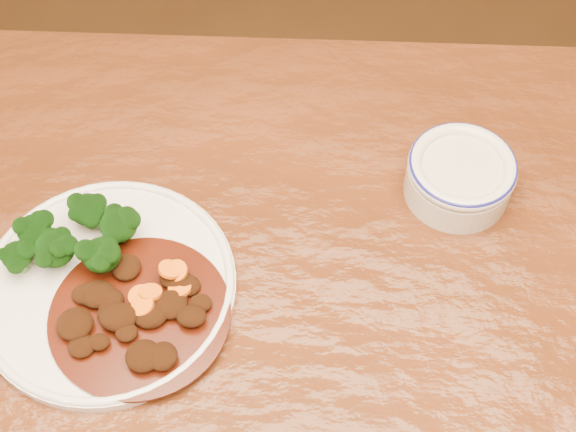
{
  "coord_description": "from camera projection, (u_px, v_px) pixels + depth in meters",
  "views": [
    {
      "loc": [
        -0.02,
        -0.33,
        1.48
      ],
      "look_at": [
        -0.03,
        0.16,
        0.77
      ],
      "focal_mm": 50.0,
      "sensor_mm": 36.0,
      "label": 1
    }
  ],
  "objects": [
    {
      "name": "broccoli_florets",
      "position": [
        74.0,
        238.0,
        0.82
      ],
      "size": [
        0.13,
        0.09,
        0.05
      ],
      "color": "#6A974E",
      "rests_on": "dinner_plate"
    },
    {
      "name": "dip_bowl",
      "position": [
        460.0,
        175.0,
        0.88
      ],
      "size": [
        0.12,
        0.12,
        0.05
      ],
      "rotation": [
        0.0,
        0.0,
        -0.04
      ],
      "color": "beige",
      "rests_on": "dining_table"
    },
    {
      "name": "dining_table",
      "position": [
        316.0,
        391.0,
        0.85
      ],
      "size": [
        1.51,
        0.92,
        0.75
      ],
      "rotation": [
        0.0,
        0.0,
        -0.01
      ],
      "color": "#5A280F",
      "rests_on": "ground"
    },
    {
      "name": "dinner_plate",
      "position": [
        108.0,
        286.0,
        0.83
      ],
      "size": [
        0.27,
        0.27,
        0.02
      ],
      "rotation": [
        0.0,
        0.0,
        -0.15
      ],
      "color": "white",
      "rests_on": "dining_table"
    },
    {
      "name": "mince_stew",
      "position": [
        137.0,
        312.0,
        0.79
      ],
      "size": [
        0.18,
        0.18,
        0.03
      ],
      "color": "#3E1006",
      "rests_on": "dinner_plate"
    }
  ]
}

